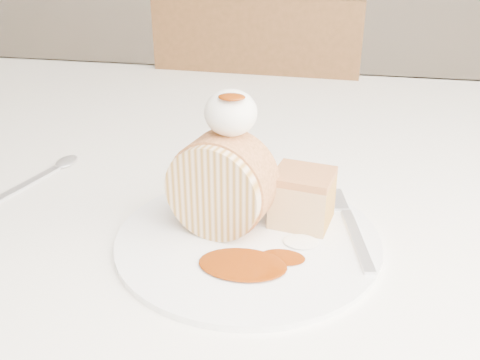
# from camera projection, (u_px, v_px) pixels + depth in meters

# --- Properties ---
(table) EXTENTS (1.40, 0.90, 0.75)m
(table) POSITION_uv_depth(u_px,v_px,m) (258.00, 213.00, 0.76)
(table) COLOR white
(table) RESTS_ON ground
(chair_far) EXTENTS (0.44, 0.44, 0.90)m
(chair_far) POSITION_uv_depth(u_px,v_px,m) (262.00, 156.00, 1.31)
(chair_far) COLOR brown
(chair_far) RESTS_ON ground
(plate) EXTENTS (0.30, 0.30, 0.01)m
(plate) POSITION_uv_depth(u_px,v_px,m) (248.00, 239.00, 0.53)
(plate) COLOR white
(plate) RESTS_ON table
(roulade_slice) EXTENTS (0.11, 0.07, 0.10)m
(roulade_slice) POSITION_uv_depth(u_px,v_px,m) (221.00, 185.00, 0.52)
(roulade_slice) COLOR beige
(roulade_slice) RESTS_ON plate
(cake_chunk) EXTENTS (0.07, 0.06, 0.05)m
(cake_chunk) POSITION_uv_depth(u_px,v_px,m) (302.00, 201.00, 0.54)
(cake_chunk) COLOR #D58750
(cake_chunk) RESTS_ON plate
(whipped_cream) EXTENTS (0.05, 0.05, 0.04)m
(whipped_cream) POSITION_uv_depth(u_px,v_px,m) (231.00, 113.00, 0.50)
(whipped_cream) COLOR white
(whipped_cream) RESTS_ON roulade_slice
(caramel_drizzle) EXTENTS (0.03, 0.02, 0.01)m
(caramel_drizzle) POSITION_uv_depth(u_px,v_px,m) (232.00, 91.00, 0.48)
(caramel_drizzle) COLOR #702804
(caramel_drizzle) RESTS_ON whipped_cream
(caramel_pool) EXTENTS (0.09, 0.07, 0.00)m
(caramel_pool) POSITION_uv_depth(u_px,v_px,m) (243.00, 264.00, 0.48)
(caramel_pool) COLOR #702804
(caramel_pool) RESTS_ON plate
(fork) EXTENTS (0.05, 0.16, 0.00)m
(fork) POSITION_uv_depth(u_px,v_px,m) (357.00, 239.00, 0.52)
(fork) COLOR silver
(fork) RESTS_ON plate
(spoon) EXTENTS (0.06, 0.15, 0.00)m
(spoon) POSITION_uv_depth(u_px,v_px,m) (22.00, 187.00, 0.64)
(spoon) COLOR silver
(spoon) RESTS_ON table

